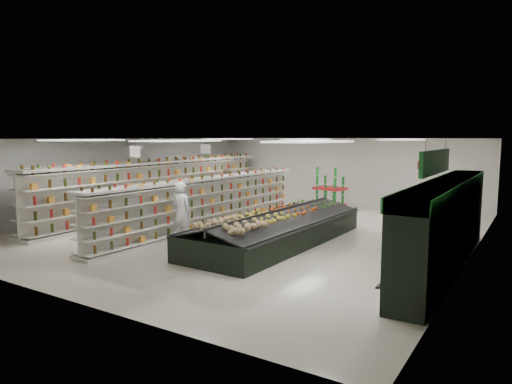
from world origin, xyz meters
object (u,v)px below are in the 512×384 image
Objects in this scene: shopper_main at (182,212)px; shopper_background at (228,189)px; soda_endcap at (330,190)px; produce_island at (277,228)px; gondola_center at (208,205)px; gondola_left at (164,189)px.

shopper_background is (-2.59, 6.03, -0.03)m from shopper_main.
soda_endcap is at bearing -96.81° from shopper_main.
shopper_background is (-5.07, 4.44, 0.45)m from produce_island.
soda_endcap is at bearing -40.91° from shopper_background.
shopper_background reaches higher than produce_island.
shopper_main is (0.74, -2.21, 0.12)m from gondola_center.
gondola_center is 5.69× the size of shopper_background.
produce_island is 7.46m from soda_endcap.
shopper_background is at bearing -142.00° from soda_endcap.
gondola_center is at bearing -71.35° from shopper_main.
shopper_background is (1.74, 2.26, -0.11)m from gondola_left.
shopper_main is 6.56m from shopper_background.
shopper_main reaches higher than soda_endcap.
shopper_background reaches higher than soda_endcap.
shopper_main is (4.33, -3.78, -0.08)m from gondola_left.
soda_endcap is at bearing 42.58° from gondola_left.
produce_island is 4.13× the size of soda_endcap.
gondola_center reaches higher than produce_island.
soda_endcap is 4.68m from shopper_background.
shopper_main reaches higher than gondola_center.
gondola_left is 1.23× the size of gondola_center.
produce_island is (3.22, -0.62, -0.36)m from gondola_center.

